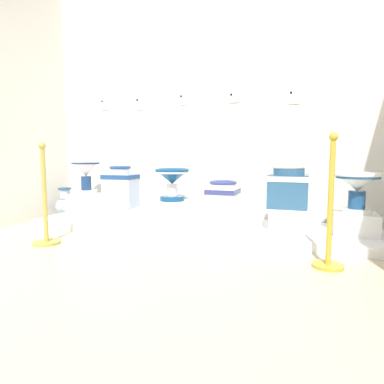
{
  "coord_description": "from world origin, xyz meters",
  "views": [
    {
      "loc": [
        3.31,
        -1.05,
        0.81
      ],
      "look_at": [
        2.08,
        2.31,
        0.43
      ],
      "focal_mm": 30.89,
      "sensor_mm": 36.0,
      "label": 1
    }
  ],
  "objects_px": {
    "stanchion_post_near_left": "(45,214)",
    "antique_toilet_pale_glazed": "(172,178)",
    "plinth_block_tall_cobalt": "(87,204)",
    "antique_toilet_slender_white": "(357,184)",
    "info_placard_third": "(183,99)",
    "plinth_block_slender_white": "(355,224)",
    "info_placard_second": "(140,104)",
    "info_placard_fifth": "(295,97)",
    "info_placard_fourth": "(234,97)",
    "plinth_block_pale_glazed": "(172,210)",
    "decorative_vase_companion": "(65,205)",
    "plinth_block_broad_patterned": "(287,218)",
    "stanchion_post_near_right": "(330,224)",
    "antique_toilet_central_ornate": "(121,187)",
    "antique_toilet_tall_cobalt": "(86,170)",
    "antique_toilet_rightmost": "(223,198)",
    "antique_toilet_broad_patterned": "(288,186)",
    "info_placard_first": "(105,105)",
    "plinth_block_central_ornate": "(121,212)",
    "plinth_block_rightmost": "(223,221)"
  },
  "relations": [
    {
      "from": "antique_toilet_broad_patterned",
      "to": "decorative_vase_companion",
      "type": "relative_size",
      "value": 1.06
    },
    {
      "from": "plinth_block_broad_patterned",
      "to": "stanchion_post_near_right",
      "type": "bearing_deg",
      "value": -66.71
    },
    {
      "from": "antique_toilet_tall_cobalt",
      "to": "plinth_block_central_ornate",
      "type": "height_order",
      "value": "antique_toilet_tall_cobalt"
    },
    {
      "from": "info_placard_fourth",
      "to": "stanchion_post_near_left",
      "type": "height_order",
      "value": "info_placard_fourth"
    },
    {
      "from": "plinth_block_slender_white",
      "to": "info_placard_fifth",
      "type": "relative_size",
      "value": 2.51
    },
    {
      "from": "stanchion_post_near_left",
      "to": "antique_toilet_pale_glazed",
      "type": "bearing_deg",
      "value": 53.12
    },
    {
      "from": "plinth_block_central_ornate",
      "to": "info_placard_fourth",
      "type": "height_order",
      "value": "info_placard_fourth"
    },
    {
      "from": "antique_toilet_tall_cobalt",
      "to": "antique_toilet_rightmost",
      "type": "height_order",
      "value": "antique_toilet_tall_cobalt"
    },
    {
      "from": "antique_toilet_broad_patterned",
      "to": "antique_toilet_slender_white",
      "type": "bearing_deg",
      "value": 0.23
    },
    {
      "from": "plinth_block_rightmost",
      "to": "stanchion_post_near_right",
      "type": "distance_m",
      "value": 1.31
    },
    {
      "from": "plinth_block_slender_white",
      "to": "info_placard_second",
      "type": "height_order",
      "value": "info_placard_second"
    },
    {
      "from": "plinth_block_central_ornate",
      "to": "antique_toilet_pale_glazed",
      "type": "relative_size",
      "value": 0.95
    },
    {
      "from": "info_placard_third",
      "to": "stanchion_post_near_left",
      "type": "height_order",
      "value": "info_placard_third"
    },
    {
      "from": "antique_toilet_slender_white",
      "to": "info_placard_third",
      "type": "height_order",
      "value": "info_placard_third"
    },
    {
      "from": "plinth_block_tall_cobalt",
      "to": "info_placard_first",
      "type": "bearing_deg",
      "value": 85.48
    },
    {
      "from": "antique_toilet_rightmost",
      "to": "info_placard_third",
      "type": "height_order",
      "value": "info_placard_third"
    },
    {
      "from": "antique_toilet_rightmost",
      "to": "decorative_vase_companion",
      "type": "relative_size",
      "value": 0.98
    },
    {
      "from": "plinth_block_central_ornate",
      "to": "info_placard_first",
      "type": "height_order",
      "value": "info_placard_first"
    },
    {
      "from": "antique_toilet_rightmost",
      "to": "decorative_vase_companion",
      "type": "xyz_separation_m",
      "value": [
        -2.23,
        0.17,
        -0.2
      ]
    },
    {
      "from": "plinth_block_tall_cobalt",
      "to": "antique_toilet_slender_white",
      "type": "distance_m",
      "value": 3.1
    },
    {
      "from": "antique_toilet_rightmost",
      "to": "info_placard_fifth",
      "type": "height_order",
      "value": "info_placard_fifth"
    },
    {
      "from": "info_placard_first",
      "to": "decorative_vase_companion",
      "type": "relative_size",
      "value": 0.37
    },
    {
      "from": "info_placard_first",
      "to": "plinth_block_slender_white",
      "type": "bearing_deg",
      "value": -9.21
    },
    {
      "from": "plinth_block_rightmost",
      "to": "plinth_block_slender_white",
      "type": "distance_m",
      "value": 1.27
    },
    {
      "from": "antique_toilet_rightmost",
      "to": "info_placard_third",
      "type": "xyz_separation_m",
      "value": [
        -0.64,
        0.49,
        1.14
      ]
    },
    {
      "from": "info_placard_first",
      "to": "antique_toilet_pale_glazed",
      "type": "bearing_deg",
      "value": -19.56
    },
    {
      "from": "antique_toilet_broad_patterned",
      "to": "stanchion_post_near_right",
      "type": "xyz_separation_m",
      "value": [
        0.35,
        -0.81,
        -0.2
      ]
    },
    {
      "from": "antique_toilet_slender_white",
      "to": "stanchion_post_near_right",
      "type": "xyz_separation_m",
      "value": [
        -0.26,
        -0.81,
        -0.23
      ]
    },
    {
      "from": "antique_toilet_pale_glazed",
      "to": "decorative_vase_companion",
      "type": "xyz_separation_m",
      "value": [
        -1.61,
        0.1,
        -0.4
      ]
    },
    {
      "from": "plinth_block_broad_patterned",
      "to": "antique_toilet_central_ornate",
      "type": "bearing_deg",
      "value": -179.74
    },
    {
      "from": "plinth_block_pale_glazed",
      "to": "stanchion_post_near_left",
      "type": "bearing_deg",
      "value": -126.88
    },
    {
      "from": "antique_toilet_tall_cobalt",
      "to": "plinth_block_tall_cobalt",
      "type": "bearing_deg",
      "value": 90.0
    },
    {
      "from": "plinth_block_central_ornate",
      "to": "info_placard_second",
      "type": "relative_size",
      "value": 2.3
    },
    {
      "from": "plinth_block_broad_patterned",
      "to": "antique_toilet_tall_cobalt",
      "type": "bearing_deg",
      "value": 177.68
    },
    {
      "from": "info_placard_fifth",
      "to": "info_placard_fourth",
      "type": "bearing_deg",
      "value": -180.0
    },
    {
      "from": "plinth_block_broad_patterned",
      "to": "plinth_block_rightmost",
      "type": "bearing_deg",
      "value": 179.01
    },
    {
      "from": "plinth_block_tall_cobalt",
      "to": "plinth_block_pale_glazed",
      "type": "xyz_separation_m",
      "value": [
        1.19,
        -0.02,
        -0.01
      ]
    },
    {
      "from": "plinth_block_central_ornate",
      "to": "antique_toilet_central_ornate",
      "type": "xyz_separation_m",
      "value": [
        -0.0,
        -0.0,
        0.31
      ]
    },
    {
      "from": "plinth_block_broad_patterned",
      "to": "plinth_block_slender_white",
      "type": "height_order",
      "value": "plinth_block_broad_patterned"
    },
    {
      "from": "plinth_block_pale_glazed",
      "to": "decorative_vase_companion",
      "type": "relative_size",
      "value": 0.86
    },
    {
      "from": "plinth_block_slender_white",
      "to": "antique_toilet_slender_white",
      "type": "height_order",
      "value": "antique_toilet_slender_white"
    },
    {
      "from": "plinth_block_tall_cobalt",
      "to": "antique_toilet_tall_cobalt",
      "type": "height_order",
      "value": "antique_toilet_tall_cobalt"
    },
    {
      "from": "plinth_block_pale_glazed",
      "to": "antique_toilet_rightmost",
      "type": "xyz_separation_m",
      "value": [
        0.62,
        -0.07,
        0.17
      ]
    },
    {
      "from": "antique_toilet_pale_glazed",
      "to": "antique_toilet_broad_patterned",
      "type": "height_order",
      "value": "antique_toilet_broad_patterned"
    },
    {
      "from": "info_placard_third",
      "to": "decorative_vase_companion",
      "type": "bearing_deg",
      "value": -168.92
    },
    {
      "from": "plinth_block_slender_white",
      "to": "plinth_block_tall_cobalt",
      "type": "bearing_deg",
      "value": 178.19
    },
    {
      "from": "antique_toilet_rightmost",
      "to": "plinth_block_pale_glazed",
      "type": "bearing_deg",
      "value": 173.25
    },
    {
      "from": "antique_toilet_slender_white",
      "to": "antique_toilet_broad_patterned",
      "type": "bearing_deg",
      "value": -179.77
    },
    {
      "from": "plinth_block_rightmost",
      "to": "plinth_block_slender_white",
      "type": "relative_size",
      "value": 0.86
    },
    {
      "from": "plinth_block_slender_white",
      "to": "info_placard_fifth",
      "type": "distance_m",
      "value": 1.49
    }
  ]
}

